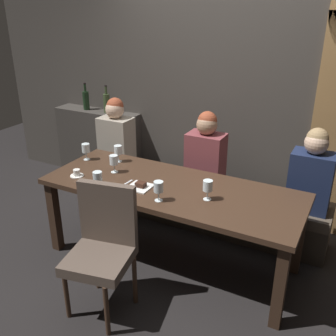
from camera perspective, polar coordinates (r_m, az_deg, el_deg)
ground at (r=3.63m, az=0.45°, el=-13.22°), size 9.00×9.00×0.00m
back_wall_tiled at (r=4.09m, az=8.63°, el=13.79°), size 6.00×0.12×3.00m
back_counter at (r=4.94m, az=-10.04°, el=3.02°), size 1.10×0.28×0.95m
dining_table at (r=3.29m, az=0.49°, el=-4.06°), size 2.20×0.84×0.74m
banquette_bench at (r=4.05m, az=5.04°, el=-5.31°), size 2.50×0.44×0.45m
chair_near_side at (r=2.90m, az=-9.60°, el=-10.71°), size 0.52×0.52×0.98m
diner_redhead at (r=4.29m, az=-7.66°, el=4.87°), size 0.36×0.24×0.78m
diner_bearded at (r=3.78m, az=5.60°, el=2.32°), size 0.36×0.24×0.77m
diner_far_end at (r=3.56m, az=20.47°, el=-0.62°), size 0.36×0.24×0.75m
wine_bottle_dark_red at (r=4.84m, az=-12.02°, el=9.83°), size 0.08×0.08×0.33m
wine_bottle_pale_label at (r=4.66m, az=-9.05°, el=9.53°), size 0.08×0.08×0.33m
wine_glass_near_right at (r=3.82m, az=-12.04°, el=2.78°), size 0.08×0.08×0.16m
wine_glass_end_left at (r=3.49m, az=-8.02°, el=1.13°), size 0.08×0.08×0.16m
wine_glass_far_left at (r=3.73m, az=-7.38°, el=2.55°), size 0.08×0.08×0.16m
wine_glass_end_right at (r=3.00m, az=5.90°, el=-2.68°), size 0.08×0.08×0.16m
wine_glass_far_right at (r=3.18m, az=-10.36°, el=-1.36°), size 0.08×0.08×0.16m
wine_glass_near_left at (r=2.97m, az=-1.41°, el=-2.92°), size 0.08×0.08×0.16m
espresso_cup at (r=3.51m, az=-13.32°, el=-0.79°), size 0.12×0.12×0.06m
dessert_plate at (r=3.22m, az=-4.13°, el=-2.68°), size 0.19×0.19×0.05m
fork_on_table at (r=3.30m, az=-6.22°, el=-2.30°), size 0.03×0.17×0.01m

